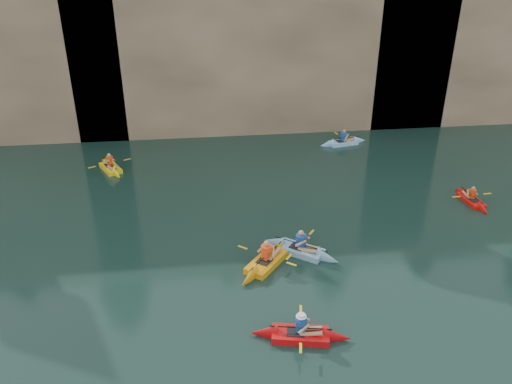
{
  "coord_description": "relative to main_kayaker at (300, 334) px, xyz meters",
  "views": [
    {
      "loc": [
        -2.73,
        -9.44,
        11.16
      ],
      "look_at": [
        -0.64,
        6.96,
        3.0
      ],
      "focal_mm": 35.0,
      "sensor_mm": 36.0,
      "label": 1
    }
  ],
  "objects": [
    {
      "name": "kayaker_ltblue_near",
      "position": [
        1.01,
        4.8,
        0.0
      ],
      "size": [
        3.11,
        2.62,
        1.31
      ],
      "rotation": [
        0.0,
        0.0,
        -0.65
      ],
      "color": "#7CADD0",
      "rests_on": "ground"
    },
    {
      "name": "sea_cave_east",
      "position": [
        9.81,
        19.54,
        2.09
      ],
      "size": [
        5.0,
        1.0,
        4.5
      ],
      "primitive_type": "cube",
      "color": "black",
      "rests_on": "ground"
    },
    {
      "name": "kayaker_yellow",
      "position": [
        -7.73,
        14.33,
        -0.01
      ],
      "size": [
        2.21,
        3.02,
        1.23
      ],
      "rotation": [
        0.0,
        0.0,
        -1.11
      ],
      "color": "yellow",
      "rests_on": "ground"
    },
    {
      "name": "kayaker_red_far",
      "position": [
        10.16,
        8.17,
        -0.03
      ],
      "size": [
        2.07,
        2.85,
        1.03
      ],
      "rotation": [
        0.0,
        0.0,
        1.64
      ],
      "color": "red",
      "rests_on": "ground"
    },
    {
      "name": "cliff",
      "position": [
        -0.19,
        27.59,
        5.84
      ],
      "size": [
        70.0,
        16.0,
        12.0
      ],
      "primitive_type": "cube",
      "color": "tan",
      "rests_on": "ground"
    },
    {
      "name": "sea_cave_center",
      "position": [
        -4.19,
        19.54,
        1.44
      ],
      "size": [
        3.5,
        1.0,
        3.2
      ],
      "primitive_type": "cube",
      "color": "black",
      "rests_on": "ground"
    },
    {
      "name": "kayaker_ltblue_mid",
      "position": [
        6.2,
        16.59,
        -0.01
      ],
      "size": [
        3.25,
        2.35,
        1.21
      ],
      "rotation": [
        0.0,
        0.0,
        0.21
      ],
      "color": "#91C7F3",
      "rests_on": "ground"
    },
    {
      "name": "main_kayaker",
      "position": [
        0.0,
        0.0,
        0.0
      ],
      "size": [
        3.27,
        2.15,
        1.18
      ],
      "rotation": [
        0.0,
        0.0,
        -0.21
      ],
      "color": "red",
      "rests_on": "ground"
    },
    {
      "name": "kayaker_orange",
      "position": [
        -0.48,
        4.15,
        0.01
      ],
      "size": [
        2.84,
        3.23,
        1.34
      ],
      "rotation": [
        0.0,
        0.0,
        0.89
      ],
      "color": "orange",
      "rests_on": "ground"
    },
    {
      "name": "cliff_slab_center",
      "position": [
        1.81,
        20.19,
        5.54
      ],
      "size": [
        24.0,
        2.4,
        11.4
      ],
      "primitive_type": "cube",
      "color": "tan",
      "rests_on": "ground"
    }
  ]
}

